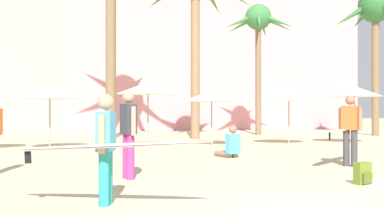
{
  "coord_description": "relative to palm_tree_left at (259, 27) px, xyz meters",
  "views": [
    {
      "loc": [
        -3.36,
        -5.54,
        1.42
      ],
      "look_at": [
        0.13,
        7.5,
        1.46
      ],
      "focal_mm": 43.87,
      "sensor_mm": 36.0,
      "label": 1
    }
  ],
  "objects": [
    {
      "name": "person_mid_right",
      "position": [
        -9.84,
        -17.46,
        -5.15
      ],
      "size": [
        2.94,
        1.6,
        1.65
      ],
      "rotation": [
        0.0,
        0.0,
        5.96
      ],
      "color": "teal",
      "rests_on": "ground"
    },
    {
      "name": "person_far_right",
      "position": [
        -9.18,
        -14.79,
        -5.06
      ],
      "size": [
        0.33,
        0.6,
        1.79
      ],
      "rotation": [
        0.0,
        0.0,
        0.29
      ],
      "color": "#B7337F",
      "rests_on": "ground"
    },
    {
      "name": "cafe_umbrella_2",
      "position": [
        -7.48,
        -7.13,
        -3.84
      ],
      "size": [
        2.4,
        2.4,
        2.43
      ],
      "color": "gray",
      "rests_on": "ground"
    },
    {
      "name": "cafe_umbrella_3",
      "position": [
        -4.89,
        -6.81,
        -4.11
      ],
      "size": [
        2.33,
        2.33,
        2.15
      ],
      "color": "gray",
      "rests_on": "ground"
    },
    {
      "name": "person_mid_center",
      "position": [
        -3.56,
        -14.01,
        -5.1
      ],
      "size": [
        2.38,
        2.16,
        1.78
      ],
      "rotation": [
        0.0,
        0.0,
        0.62
      ],
      "color": "#3D3D42",
      "rests_on": "ground"
    },
    {
      "name": "backpack",
      "position": [
        -4.98,
        -16.67,
        -5.85
      ],
      "size": [
        0.33,
        0.28,
        0.42
      ],
      "rotation": [
        0.0,
        0.0,
        4.89
      ],
      "color": "olive",
      "rests_on": "ground"
    },
    {
      "name": "ground",
      "position": [
        -7.04,
        -18.85,
        -6.05
      ],
      "size": [
        120.0,
        120.0,
        0.0
      ],
      "primitive_type": "plane",
      "color": "#C6B28C"
    },
    {
      "name": "palm_tree_far_right",
      "position": [
        5.88,
        -2.33,
        0.51
      ],
      "size": [
        5.1,
        5.15,
        7.99
      ],
      "color": "brown",
      "rests_on": "ground"
    },
    {
      "name": "cafe_umbrella_0",
      "position": [
        1.21,
        -7.27,
        -3.87
      ],
      "size": [
        2.28,
        2.28,
        2.4
      ],
      "color": "gray",
      "rests_on": "ground"
    },
    {
      "name": "hotel_pink",
      "position": [
        0.1,
        10.5,
        1.38
      ],
      "size": [
        21.18,
        8.4,
        14.87
      ],
      "primitive_type": "cube",
      "color": "pink",
      "rests_on": "ground"
    },
    {
      "name": "person_mid_left",
      "position": [
        -5.72,
        -11.28,
        -5.71
      ],
      "size": [
        0.6,
        0.94,
        0.96
      ],
      "rotation": [
        0.0,
        0.0,
        1.84
      ],
      "color": "#936B51",
      "rests_on": "ground"
    },
    {
      "name": "cafe_umbrella_6",
      "position": [
        -10.98,
        -6.99,
        -3.98
      ],
      "size": [
        2.33,
        2.33,
        2.33
      ],
      "color": "gray",
      "rests_on": "ground"
    },
    {
      "name": "palm_tree_left",
      "position": [
        0.0,
        0.0,
        0.0
      ],
      "size": [
        4.39,
        3.91,
        7.34
      ],
      "color": "brown",
      "rests_on": "ground"
    },
    {
      "name": "cafe_umbrella_4",
      "position": [
        -1.63,
        -6.95,
        -4.03
      ],
      "size": [
        2.3,
        2.3,
        2.27
      ],
      "color": "gray",
      "rests_on": "ground"
    }
  ]
}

